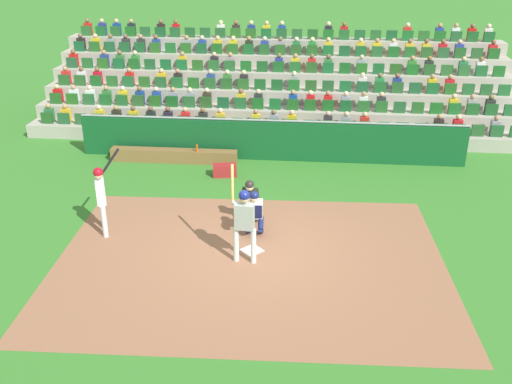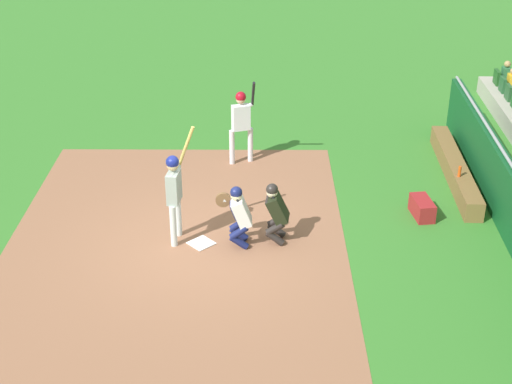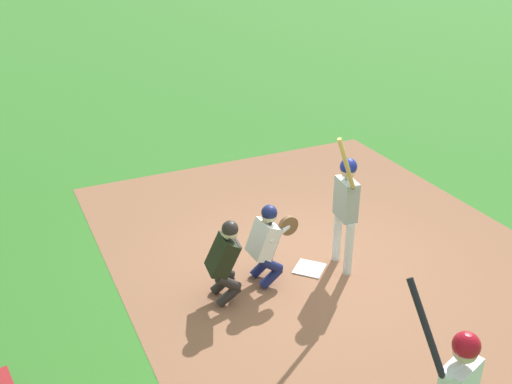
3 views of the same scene
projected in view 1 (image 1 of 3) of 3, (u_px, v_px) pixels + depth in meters
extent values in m
plane|color=#347529|center=(252.00, 251.00, 13.72)|extent=(160.00, 160.00, 0.00)
cube|color=#905F45|center=(250.00, 261.00, 13.26)|extent=(9.44, 7.09, 0.01)
cube|color=white|center=(252.00, 250.00, 13.71)|extent=(0.62, 0.62, 0.02)
cylinder|color=silver|center=(253.00, 246.00, 13.04)|extent=(0.14, 0.14, 0.89)
cylinder|color=silver|center=(236.00, 244.00, 13.11)|extent=(0.14, 0.14, 0.89)
cube|color=#94A099|center=(244.00, 217.00, 12.76)|extent=(0.46, 0.26, 0.63)
sphere|color=tan|center=(244.00, 198.00, 12.56)|extent=(0.23, 0.23, 0.23)
sphere|color=navy|center=(244.00, 196.00, 12.54)|extent=(0.26, 0.26, 0.26)
cylinder|color=#94A099|center=(242.00, 204.00, 12.67)|extent=(0.48, 0.18, 0.14)
cylinder|color=#94A099|center=(235.00, 204.00, 12.70)|extent=(0.18, 0.15, 0.13)
cylinder|color=#B39447|center=(232.00, 183.00, 12.69)|extent=(0.11, 0.37, 0.83)
sphere|color=black|center=(233.00, 202.00, 12.72)|extent=(0.06, 0.06, 0.06)
cylinder|color=navy|center=(261.00, 231.00, 14.33)|extent=(0.17, 0.39, 0.34)
cylinder|color=navy|center=(261.00, 223.00, 14.24)|extent=(0.17, 0.39, 0.33)
cylinder|color=navy|center=(248.00, 230.00, 14.34)|extent=(0.17, 0.39, 0.34)
cylinder|color=navy|center=(248.00, 223.00, 14.25)|extent=(0.17, 0.39, 0.33)
cube|color=silver|center=(255.00, 209.00, 14.14)|extent=(0.45, 0.45, 0.60)
cube|color=navy|center=(254.00, 211.00, 14.03)|extent=(0.39, 0.23, 0.45)
sphere|color=beige|center=(254.00, 198.00, 13.90)|extent=(0.22, 0.22, 0.22)
cube|color=black|center=(254.00, 198.00, 13.90)|extent=(0.20, 0.12, 0.20)
sphere|color=navy|center=(254.00, 196.00, 13.87)|extent=(0.24, 0.24, 0.24)
cylinder|color=brown|center=(249.00, 208.00, 13.73)|extent=(0.09, 0.30, 0.30)
cylinder|color=silver|center=(248.00, 207.00, 13.92)|extent=(0.18, 0.40, 0.22)
cylinder|color=black|center=(256.00, 218.00, 14.98)|extent=(0.17, 0.39, 0.34)
cylinder|color=black|center=(256.00, 210.00, 14.89)|extent=(0.17, 0.39, 0.33)
cylinder|color=black|center=(245.00, 217.00, 15.03)|extent=(0.17, 0.39, 0.34)
cylinder|color=black|center=(244.00, 209.00, 14.94)|extent=(0.17, 0.39, 0.33)
cube|color=black|center=(251.00, 197.00, 14.79)|extent=(0.46, 0.49, 0.60)
cube|color=black|center=(250.00, 199.00, 14.69)|extent=(0.40, 0.27, 0.44)
sphere|color=beige|center=(250.00, 187.00, 14.54)|extent=(0.22, 0.22, 0.22)
cube|color=black|center=(250.00, 187.00, 14.54)|extent=(0.21, 0.14, 0.20)
sphere|color=black|center=(250.00, 185.00, 14.51)|extent=(0.24, 0.24, 0.24)
cube|color=#114D23|center=(270.00, 141.00, 19.01)|extent=(13.08, 0.24, 1.35)
cylinder|color=gray|center=(270.00, 121.00, 18.71)|extent=(13.08, 0.07, 0.07)
cube|color=brown|center=(174.00, 156.00, 18.98)|extent=(4.32, 0.40, 0.44)
cylinder|color=#D54B16|center=(197.00, 148.00, 18.68)|extent=(0.07, 0.07, 0.25)
cube|color=maroon|center=(225.00, 170.00, 17.87)|extent=(0.81, 0.48, 0.39)
cylinder|color=silver|center=(104.00, 222.00, 14.17)|extent=(0.17, 0.17, 0.87)
cylinder|color=silver|center=(104.00, 214.00, 14.58)|extent=(0.17, 0.17, 0.87)
cube|color=silver|center=(100.00, 191.00, 14.06)|extent=(0.36, 0.47, 0.62)
sphere|color=#D8AC8D|center=(98.00, 175.00, 13.87)|extent=(0.22, 0.22, 0.22)
sphere|color=#B01020|center=(98.00, 172.00, 13.84)|extent=(0.25, 0.25, 0.25)
cylinder|color=silver|center=(100.00, 180.00, 13.99)|extent=(0.20, 0.46, 0.14)
cylinder|color=silver|center=(100.00, 177.00, 14.14)|extent=(0.10, 0.16, 0.13)
cylinder|color=black|center=(109.00, 162.00, 14.03)|extent=(0.57, 0.14, 0.75)
sphere|color=black|center=(101.00, 176.00, 14.18)|extent=(0.06, 0.06, 0.06)
cube|color=#A29C8F|center=(273.00, 135.00, 20.83)|extent=(18.73, 0.98, 0.50)
cube|color=#1D4D28|center=(497.00, 131.00, 19.83)|extent=(0.44, 0.10, 0.42)
cube|color=gray|center=(495.00, 128.00, 20.03)|extent=(0.32, 0.22, 0.52)
sphere|color=#A57560|center=(497.00, 118.00, 19.88)|extent=(0.19, 0.19, 0.19)
cube|color=#214F24|center=(478.00, 131.00, 19.89)|extent=(0.44, 0.10, 0.42)
cube|color=#1B5729|center=(459.00, 130.00, 19.94)|extent=(0.44, 0.10, 0.42)
cube|color=red|center=(457.00, 127.00, 20.15)|extent=(0.32, 0.22, 0.52)
sphere|color=tan|center=(459.00, 117.00, 20.00)|extent=(0.19, 0.19, 0.19)
cube|color=#195425|center=(440.00, 129.00, 20.00)|extent=(0.44, 0.10, 0.42)
cube|color=#2F1E22|center=(438.00, 126.00, 20.20)|extent=(0.32, 0.22, 0.52)
sphere|color=#A47E54|center=(440.00, 116.00, 20.05)|extent=(0.19, 0.19, 0.19)
cube|color=#1D532A|center=(421.00, 129.00, 20.06)|extent=(0.44, 0.10, 0.42)
cube|color=#1F4A20|center=(402.00, 128.00, 20.11)|extent=(0.44, 0.10, 0.42)
cube|color=#1E5023|center=(383.00, 128.00, 20.17)|extent=(0.44, 0.10, 0.42)
cube|color=#205225|center=(365.00, 127.00, 20.23)|extent=(0.44, 0.10, 0.42)
cube|color=red|center=(364.00, 124.00, 20.43)|extent=(0.32, 0.22, 0.52)
sphere|color=tan|center=(365.00, 114.00, 20.28)|extent=(0.19, 0.19, 0.19)
cube|color=#155921|center=(346.00, 127.00, 20.28)|extent=(0.44, 0.10, 0.42)
cube|color=gray|center=(346.00, 123.00, 20.48)|extent=(0.32, 0.22, 0.52)
sphere|color=#D0B186|center=(347.00, 114.00, 20.33)|extent=(0.19, 0.19, 0.19)
cube|color=#22561F|center=(328.00, 126.00, 20.34)|extent=(0.44, 0.10, 0.42)
cube|color=#2D272D|center=(328.00, 123.00, 20.54)|extent=(0.32, 0.22, 0.52)
sphere|color=tan|center=(328.00, 113.00, 20.39)|extent=(0.19, 0.19, 0.19)
cube|color=#1B5527|center=(310.00, 126.00, 20.39)|extent=(0.44, 0.10, 0.42)
cube|color=#195625|center=(291.00, 125.00, 20.45)|extent=(0.44, 0.10, 0.42)
cube|color=gold|center=(292.00, 122.00, 20.65)|extent=(0.32, 0.22, 0.52)
sphere|color=#D3A98D|center=(292.00, 112.00, 20.50)|extent=(0.19, 0.19, 0.19)
cube|color=#184D22|center=(273.00, 125.00, 20.51)|extent=(0.44, 0.10, 0.42)
cube|color=gray|center=(274.00, 121.00, 20.71)|extent=(0.32, 0.22, 0.52)
sphere|color=brown|center=(274.00, 112.00, 20.56)|extent=(0.19, 0.19, 0.19)
cube|color=#194E22|center=(255.00, 124.00, 20.56)|extent=(0.44, 0.10, 0.42)
cube|color=gold|center=(256.00, 121.00, 20.77)|extent=(0.32, 0.22, 0.52)
sphere|color=#A07156|center=(256.00, 111.00, 20.61)|extent=(0.19, 0.19, 0.19)
cube|color=#1C591E|center=(237.00, 124.00, 20.62)|extent=(0.44, 0.10, 0.42)
cube|color=#1A5623|center=(220.00, 123.00, 20.68)|extent=(0.44, 0.10, 0.42)
cube|color=gold|center=(221.00, 120.00, 20.88)|extent=(0.32, 0.22, 0.52)
sphere|color=beige|center=(220.00, 110.00, 20.73)|extent=(0.19, 0.19, 0.19)
cube|color=#215627|center=(202.00, 123.00, 20.73)|extent=(0.44, 0.10, 0.42)
cube|color=#282726|center=(203.00, 119.00, 20.94)|extent=(0.32, 0.22, 0.52)
sphere|color=brown|center=(203.00, 110.00, 20.78)|extent=(0.19, 0.19, 0.19)
cube|color=#235026|center=(184.00, 122.00, 20.79)|extent=(0.44, 0.10, 0.42)
cube|color=red|center=(186.00, 119.00, 20.99)|extent=(0.32, 0.22, 0.52)
sphere|color=tan|center=(185.00, 110.00, 20.84)|extent=(0.19, 0.19, 0.19)
cube|color=#204D2A|center=(167.00, 122.00, 20.84)|extent=(0.44, 0.10, 0.42)
cube|color=#261C2D|center=(168.00, 118.00, 21.05)|extent=(0.32, 0.22, 0.52)
sphere|color=brown|center=(168.00, 109.00, 20.90)|extent=(0.19, 0.19, 0.19)
cube|color=#1B5728|center=(149.00, 121.00, 20.90)|extent=(0.44, 0.10, 0.42)
cube|color=black|center=(151.00, 118.00, 21.10)|extent=(0.32, 0.22, 0.52)
sphere|color=brown|center=(150.00, 109.00, 20.95)|extent=(0.19, 0.19, 0.19)
cube|color=#154B26|center=(132.00, 121.00, 20.96)|extent=(0.44, 0.10, 0.42)
cube|color=gold|center=(134.00, 117.00, 21.16)|extent=(0.32, 0.22, 0.52)
sphere|color=brown|center=(133.00, 108.00, 21.01)|extent=(0.19, 0.19, 0.19)
cube|color=#1F5223|center=(115.00, 120.00, 21.01)|extent=(0.44, 0.10, 0.42)
cube|color=#27251E|center=(117.00, 117.00, 21.22)|extent=(0.32, 0.22, 0.52)
sphere|color=#A08250|center=(116.00, 108.00, 21.07)|extent=(0.19, 0.19, 0.19)
cube|color=#17531F|center=(98.00, 120.00, 21.07)|extent=(0.44, 0.10, 0.42)
cube|color=gold|center=(100.00, 116.00, 21.27)|extent=(0.32, 0.22, 0.52)
sphere|color=beige|center=(99.00, 107.00, 21.12)|extent=(0.19, 0.19, 0.19)
cube|color=#23502A|center=(81.00, 119.00, 21.13)|extent=(0.44, 0.10, 0.42)
cube|color=#1F4F29|center=(64.00, 119.00, 21.18)|extent=(0.44, 0.10, 0.42)
cube|color=gold|center=(66.00, 115.00, 21.39)|extent=(0.32, 0.22, 0.52)
sphere|color=#AD8154|center=(65.00, 106.00, 21.23)|extent=(0.19, 0.19, 0.19)
cube|color=#1C4E1D|center=(47.00, 118.00, 21.24)|extent=(0.44, 0.10, 0.42)
cube|color=#2B683C|center=(50.00, 115.00, 21.44)|extent=(0.32, 0.22, 0.52)
sphere|color=#A48454|center=(48.00, 106.00, 21.29)|extent=(0.19, 0.19, 0.19)
cube|color=#A29C8F|center=(275.00, 121.00, 21.62)|extent=(18.73, 0.98, 0.99)
cube|color=#1C5029|center=(510.00, 110.00, 20.46)|extent=(0.44, 0.10, 0.42)
cube|color=#194B22|center=(491.00, 110.00, 20.51)|extent=(0.44, 0.10, 0.42)
cube|color=#262826|center=(490.00, 107.00, 20.72)|extent=(0.32, 0.22, 0.52)
sphere|color=brown|center=(491.00, 97.00, 20.56)|extent=(0.19, 0.19, 0.19)
cube|color=#1A4E22|center=(473.00, 109.00, 20.57)|extent=(0.44, 0.10, 0.42)
cube|color=gray|center=(471.00, 106.00, 20.77)|extent=(0.32, 0.22, 0.52)
sphere|color=tan|center=(473.00, 97.00, 20.62)|extent=(0.19, 0.19, 0.19)
cube|color=#185924|center=(454.00, 109.00, 20.63)|extent=(0.44, 0.10, 0.42)
cube|color=gold|center=(453.00, 106.00, 20.83)|extent=(0.32, 0.22, 0.52)
sphere|color=tan|center=(455.00, 96.00, 20.68)|extent=(0.19, 0.19, 0.19)
cube|color=#18581E|center=(436.00, 108.00, 20.68)|extent=(0.44, 0.10, 0.42)
cube|color=#225522|center=(418.00, 108.00, 20.74)|extent=(0.44, 0.10, 0.42)
cube|color=#1F522A|center=(400.00, 107.00, 20.79)|extent=(0.44, 0.10, 0.42)
cube|color=#205823|center=(382.00, 107.00, 20.85)|extent=(0.44, 0.10, 0.42)
cube|color=#292D2F|center=(381.00, 104.00, 21.05)|extent=(0.32, 0.22, 0.52)
sphere|color=tan|center=(382.00, 94.00, 20.90)|extent=(0.19, 0.19, 0.19)
cube|color=#205823|center=(364.00, 106.00, 20.91)|extent=(0.44, 0.10, 0.42)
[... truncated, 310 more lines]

